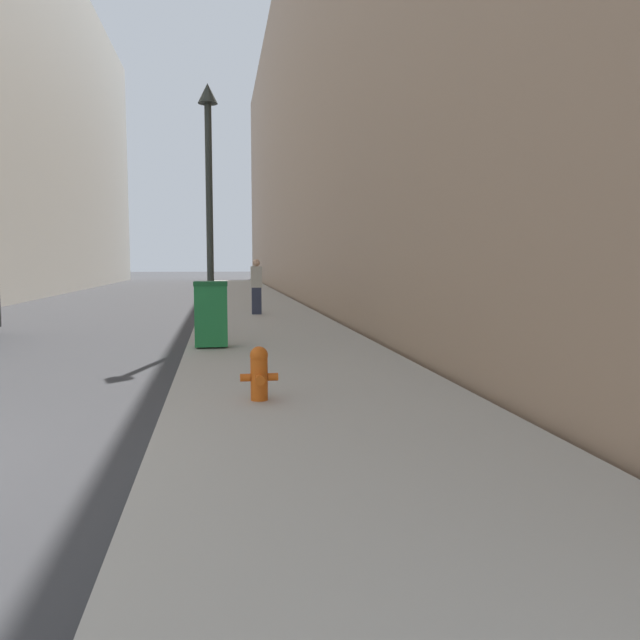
% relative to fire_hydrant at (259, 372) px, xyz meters
% --- Properties ---
extents(sidewalk_right, '(3.70, 60.00, 0.15)m').
position_rel_fire_hydrant_xyz_m(sidewalk_right, '(0.77, 16.04, -0.41)').
color(sidewalk_right, '#ADA89E').
rests_on(sidewalk_right, ground).
extents(building_right_stone, '(12.00, 60.00, 16.66)m').
position_rel_fire_hydrant_xyz_m(building_right_stone, '(8.72, 24.04, 7.85)').
color(building_right_stone, '#9E7F66').
rests_on(building_right_stone, ground).
extents(fire_hydrant, '(0.44, 0.33, 0.63)m').
position_rel_fire_hydrant_xyz_m(fire_hydrant, '(0.00, 0.00, 0.00)').
color(fire_hydrant, '#D15614').
rests_on(fire_hydrant, sidewalk_right).
extents(trash_bin, '(0.62, 0.59, 1.24)m').
position_rel_fire_hydrant_xyz_m(trash_bin, '(-0.61, 4.65, 0.30)').
color(trash_bin, '#1E7538').
rests_on(trash_bin, sidewalk_right).
extents(lamppost, '(0.43, 0.43, 5.48)m').
position_rel_fire_hydrant_xyz_m(lamppost, '(-0.64, 7.04, 2.99)').
color(lamppost, '#2D332D').
rests_on(lamppost, sidewalk_right).
extents(pedestrian_on_sidewalk, '(0.34, 0.22, 1.68)m').
position_rel_fire_hydrant_xyz_m(pedestrian_on_sidewalk, '(0.66, 11.86, 0.51)').
color(pedestrian_on_sidewalk, '#2D3347').
rests_on(pedestrian_on_sidewalk, sidewalk_right).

